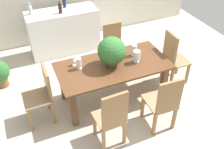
{
  "coord_description": "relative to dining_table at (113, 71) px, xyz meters",
  "views": [
    {
      "loc": [
        -1.38,
        -3.11,
        3.19
      ],
      "look_at": [
        -0.04,
        0.01,
        0.57
      ],
      "focal_mm": 40.88,
      "sensor_mm": 36.0,
      "label": 1
    }
  ],
  "objects": [
    {
      "name": "chair_near_left",
      "position": [
        -0.42,
        -0.93,
        -0.04
      ],
      "size": [
        0.43,
        0.43,
        1.05
      ],
      "rotation": [
        0.0,
        0.0,
        3.18
      ],
      "color": "olive",
      "rests_on": "ground"
    },
    {
      "name": "wine_glass",
      "position": [
        -0.6,
        0.24,
        0.23
      ],
      "size": [
        0.07,
        0.07,
        0.16
      ],
      "color": "silver",
      "rests_on": "dining_table"
    },
    {
      "name": "dining_table",
      "position": [
        0.0,
        0.0,
        0.0
      ],
      "size": [
        1.88,
        0.93,
        0.73
      ],
      "color": "brown",
      "rests_on": "ground"
    },
    {
      "name": "kitchen_counter",
      "position": [
        -0.37,
        1.94,
        -0.13
      ],
      "size": [
        1.52,
        0.57,
        0.96
      ],
      "primitive_type": "cube",
      "color": "white",
      "rests_on": "ground"
    },
    {
      "name": "wine_bottle_clear",
      "position": [
        -0.98,
        2.03,
        0.45
      ],
      "size": [
        0.08,
        0.08,
        0.25
      ],
      "color": "#B2BFB7",
      "rests_on": "kitchen_counter"
    },
    {
      "name": "wine_bottle_dark",
      "position": [
        -0.24,
        2.11,
        0.45
      ],
      "size": [
        0.07,
        0.07,
        0.26
      ],
      "color": "#0F1E38",
      "rests_on": "kitchen_counter"
    },
    {
      "name": "wine_bottle_tall",
      "position": [
        -0.4,
        1.84,
        0.45
      ],
      "size": [
        0.08,
        0.08,
        0.25
      ],
      "color": "black",
      "rests_on": "kitchen_counter"
    },
    {
      "name": "chair_foot_end",
      "position": [
        1.2,
        0.0,
        -0.03
      ],
      "size": [
        0.43,
        0.42,
        1.07
      ],
      "rotation": [
        0.0,
        0.0,
        1.54
      ],
      "color": "olive",
      "rests_on": "ground"
    },
    {
      "name": "crystal_vase_center_near",
      "position": [
        0.39,
        -0.08,
        0.26
      ],
      "size": [
        0.12,
        0.12,
        0.22
      ],
      "color": "silver",
      "rests_on": "dining_table"
    },
    {
      "name": "crystal_vase_right",
      "position": [
        0.45,
        0.13,
        0.24
      ],
      "size": [
        0.1,
        0.1,
        0.2
      ],
      "color": "silver",
      "rests_on": "dining_table"
    },
    {
      "name": "flower_centerpiece",
      "position": [
        -0.03,
        0.0,
        0.39
      ],
      "size": [
        0.46,
        0.46,
        0.51
      ],
      "color": "#4C3828",
      "rests_on": "dining_table"
    },
    {
      "name": "chair_head_end",
      "position": [
        -1.21,
        0.0,
        -0.07
      ],
      "size": [
        0.44,
        0.46,
        0.97
      ],
      "rotation": [
        0.0,
        0.0,
        -1.55
      ],
      "color": "olive",
      "rests_on": "ground"
    },
    {
      "name": "crystal_vase_left",
      "position": [
        -0.55,
        0.13,
        0.24
      ],
      "size": [
        0.09,
        0.09,
        0.2
      ],
      "color": "silver",
      "rests_on": "dining_table"
    },
    {
      "name": "chair_near_right",
      "position": [
        0.42,
        -0.94,
        -0.05
      ],
      "size": [
        0.44,
        0.49,
        1.03
      ],
      "rotation": [
        0.0,
        0.0,
        3.1
      ],
      "color": "olive",
      "rests_on": "ground"
    },
    {
      "name": "ground_plane",
      "position": [
        0.0,
        -0.05,
        -0.61
      ],
      "size": [
        7.04,
        7.04,
        0.0
      ],
      "primitive_type": "plane",
      "color": "#BCB29E"
    },
    {
      "name": "chair_far_right",
      "position": [
        0.42,
        0.93,
        -0.09
      ],
      "size": [
        0.43,
        0.48,
        0.93
      ],
      "rotation": [
        0.0,
        0.0,
        -0.02
      ],
      "color": "olive",
      "rests_on": "ground"
    }
  ]
}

